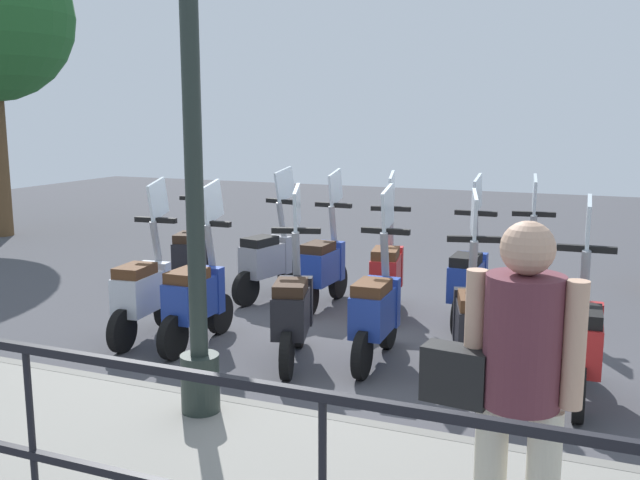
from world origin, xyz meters
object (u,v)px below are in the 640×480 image
Objects in this scene: scooter_far_2 at (387,272)px; scooter_far_1 at (468,279)px; scooter_near_1 at (473,324)px; pedestrian_with_bag at (516,379)px; scooter_far_4 at (268,259)px; scooter_near_3 at (293,309)px; scooter_near_4 at (196,296)px; lamp_post_near at (192,113)px; scooter_near_0 at (581,340)px; scooter_far_3 at (324,265)px; scooter_far_5 at (192,254)px; scooter_far_0 at (531,281)px; scooter_near_2 at (376,309)px; scooter_near_5 at (144,291)px.

scooter_far_1 is at bearing -101.01° from scooter_far_2.
scooter_far_2 is at bearing 22.84° from scooter_near_1.
pedestrian_with_bag is at bearing -166.72° from scooter_far_2.
scooter_near_1 and scooter_far_4 have the same top height.
scooter_near_4 is at bearing 69.15° from scooter_near_3.
lamp_post_near is at bearing 162.43° from scooter_near_3.
lamp_post_near is 2.67m from pedestrian_with_bag.
pedestrian_with_bag is at bearing 173.57° from scooter_near_0.
scooter_near_0 is 1.00× the size of scooter_far_3.
scooter_far_4 is 1.00× the size of scooter_far_5.
scooter_far_0 and scooter_far_3 have the same top height.
scooter_near_0 is at bearing -120.10° from scooter_far_3.
scooter_near_1 is at bearing -152.66° from scooter_far_2.
scooter_near_3 is at bearing 146.28° from scooter_far_1.
scooter_near_2 is 1.00× the size of scooter_near_4.
scooter_near_3 and scooter_far_2 have the same top height.
scooter_far_1 and scooter_far_2 have the same top height.
scooter_far_4 is (0.14, 1.50, 0.00)m from scooter_far_2.
scooter_near_1 and scooter_near_2 have the same top height.
scooter_near_5 is (1.55, 1.59, -1.68)m from lamp_post_near.
scooter_far_4 is (0.09, 0.74, 0.00)m from scooter_far_3.
pedestrian_with_bag reaches higher than scooter_near_2.
lamp_post_near is 3.84m from scooter_far_1.
scooter_near_0 is 3.38m from scooter_near_4.
scooter_near_0 is at bearing -99.46° from scooter_near_2.
scooter_far_4 is at bearing 74.38° from scooter_far_2.
pedestrian_with_bag reaches higher than scooter_far_1.
scooter_near_0 is 1.00× the size of scooter_near_5.
scooter_far_1 is at bearing -81.44° from scooter_far_4.
scooter_far_2 is at bearing 87.95° from scooter_far_0.
scooter_near_0 and scooter_far_5 have the same top height.
scooter_near_3 is at bearing -93.90° from scooter_near_4.
scooter_far_0 is at bearing -57.32° from scooter_near_4.
scooter_far_0 is at bearing 11.98° from pedestrian_with_bag.
pedestrian_with_bag is 1.03× the size of scooter_far_1.
scooter_near_4 is 1.00× the size of scooter_far_0.
scooter_near_4 and scooter_far_5 have the same top height.
lamp_post_near is 4.29m from scooter_far_5.
pedestrian_with_bag is 2.69m from scooter_near_0.
scooter_near_5 is (-0.22, 2.27, 0.00)m from scooter_near_2.
pedestrian_with_bag reaches higher than scooter_near_3.
scooter_far_0 is (3.40, -1.80, -1.68)m from lamp_post_near.
lamp_post_near is 2.94× the size of scooter_far_5.
scooter_far_2 is 1.51m from scooter_far_4.
lamp_post_near reaches higher than pedestrian_with_bag.
scooter_near_0 is 3.96m from scooter_near_5.
scooter_far_3 is (1.73, -0.57, 0.00)m from scooter_near_4.
scooter_near_4 is 2.77m from scooter_far_1.
lamp_post_near reaches higher than scooter_far_0.
scooter_far_4 and scooter_far_5 have the same top height.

